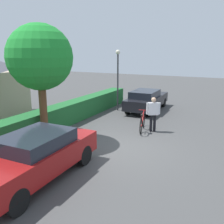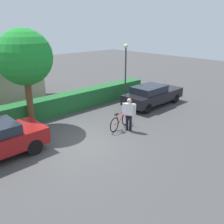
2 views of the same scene
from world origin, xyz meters
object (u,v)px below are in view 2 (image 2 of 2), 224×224
parked_car_far (152,95)px  street_lamp (126,65)px  bicycle (120,121)px  person_rider (129,112)px  tree_kerbside (24,58)px  fire_hydrant (4,130)px

parked_car_far → street_lamp: street_lamp is taller
parked_car_far → bicycle: parked_car_far is taller
parked_car_far → bicycle: (-4.15, -1.24, -0.31)m
bicycle → street_lamp: (3.35, 2.93, 2.11)m
person_rider → parked_car_far: bearing=23.1°
bicycle → street_lamp: 4.92m
person_rider → tree_kerbside: 5.62m
tree_kerbside → person_rider: bearing=-49.3°
bicycle → tree_kerbside: (-3.16, 3.32, 3.11)m
parked_car_far → person_rider: bearing=-156.9°
person_rider → tree_kerbside: tree_kerbside is taller
bicycle → tree_kerbside: size_ratio=0.37×
person_rider → street_lamp: bearing=46.5°
parked_car_far → street_lamp: bearing=115.3°
bicycle → tree_kerbside: tree_kerbside is taller
street_lamp → fire_hydrant: size_ratio=4.75×
fire_hydrant → street_lamp: bearing=0.4°
bicycle → street_lamp: street_lamp is taller
street_lamp → tree_kerbside: (-6.51, 0.40, 0.99)m
bicycle → person_rider: bearing=-76.6°
street_lamp → fire_hydrant: (-8.08, -0.05, -2.11)m
bicycle → person_rider: person_rider is taller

